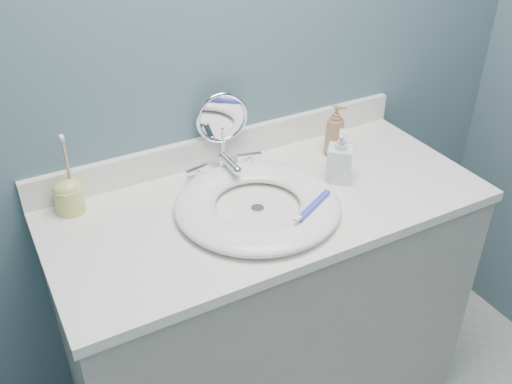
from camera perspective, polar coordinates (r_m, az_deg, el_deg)
back_wall at (r=1.66m, az=-3.44°, el=13.18°), size 2.20×0.02×2.40m
vanity_cabinet at (r=1.88m, az=1.06°, el=-12.37°), size 1.20×0.55×0.85m
countertop at (r=1.60m, az=1.22°, el=-1.23°), size 1.22×0.57×0.03m
backsplash at (r=1.76m, az=-2.98°, el=4.63°), size 1.22×0.02×0.09m
basin at (r=1.53m, az=0.16°, el=-1.24°), size 0.45×0.45×0.04m
drain at (r=1.54m, az=0.16°, el=-1.70°), size 0.04×0.04×0.01m
faucet at (r=1.68m, az=-3.06°, el=2.35°), size 0.25×0.13×0.07m
makeup_mirror at (r=1.69m, az=-3.40°, el=6.58°), size 0.16×0.09×0.24m
soap_bottle_amber at (r=1.79m, az=7.89°, el=6.12°), size 0.09×0.09×0.17m
soap_bottle_clear at (r=1.66m, az=8.40°, el=3.62°), size 0.10×0.10×0.16m
toothbrush_holder at (r=1.59m, az=-18.22°, el=-0.24°), size 0.08×0.08×0.23m
toothbrush_lying at (r=1.49m, az=5.69°, el=-1.44°), size 0.16×0.09×0.02m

